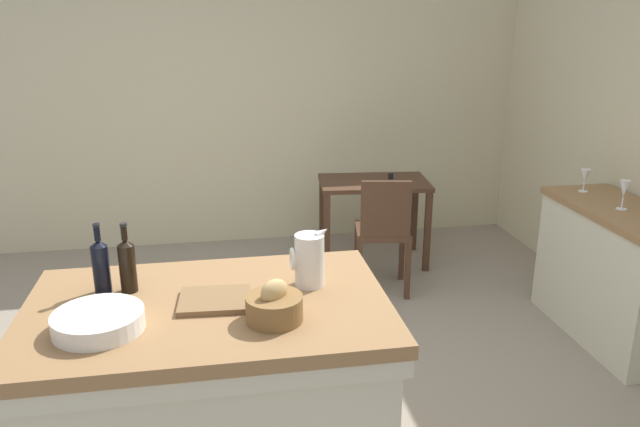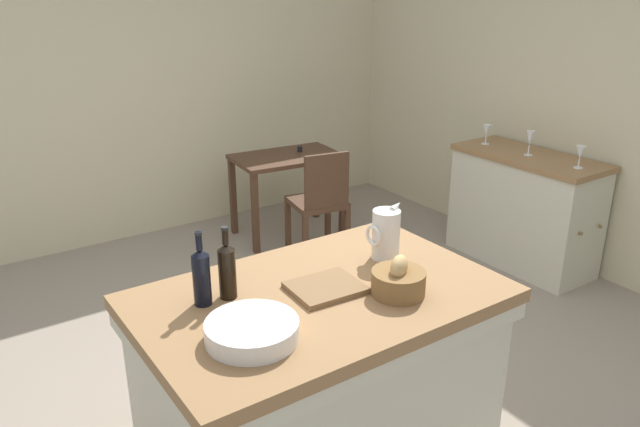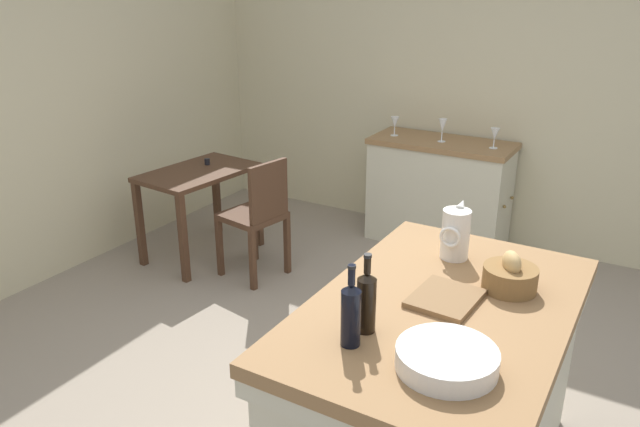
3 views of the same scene
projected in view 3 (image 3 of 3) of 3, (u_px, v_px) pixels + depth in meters
ground_plane at (335, 394)px, 3.37m from camera, size 6.76×6.76×0.00m
wall_right at (492, 86)px, 4.99m from camera, size 0.12×5.20×2.60m
island_table at (435, 391)px, 2.62m from camera, size 1.51×0.97×0.91m
side_cabinet at (439, 192)px, 5.15m from camera, size 0.52×1.17×0.89m
writing_desk at (199, 184)px, 4.85m from camera, size 0.95×0.64×0.77m
wooden_chair at (258, 214)px, 4.52m from camera, size 0.46×0.46×0.92m
pitcher at (455, 234)px, 2.83m from camera, size 0.17×0.13×0.28m
wash_bowl at (447, 359)px, 2.05m from camera, size 0.34×0.34×0.07m
bread_basket at (510, 276)px, 2.56m from camera, size 0.23×0.23×0.17m
cutting_board at (445, 298)px, 2.49m from camera, size 0.31×0.26×0.02m
wine_bottle_dark at (366, 300)px, 2.24m from camera, size 0.07×0.07×0.31m
wine_bottle_amber at (351, 313)px, 2.15m from camera, size 0.07×0.07×0.31m
wine_glass_far_left at (495, 135)px, 4.74m from camera, size 0.07×0.07×0.16m
wine_glass_left at (442, 126)px, 4.92m from camera, size 0.07×0.07×0.19m
wine_glass_middle at (395, 123)px, 5.12m from camera, size 0.07×0.07×0.16m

